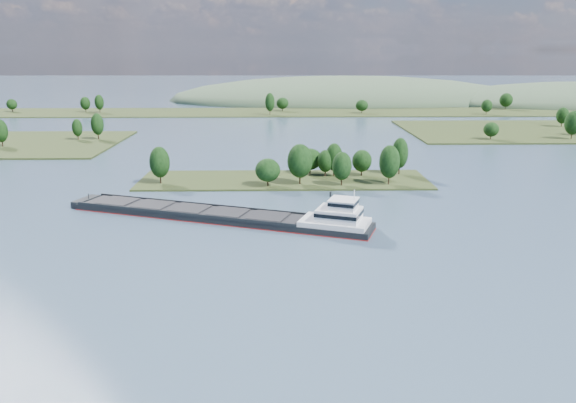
{
  "coord_description": "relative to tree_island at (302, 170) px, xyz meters",
  "views": [
    {
      "loc": [
        -1.91,
        -11.1,
        44.22
      ],
      "look_at": [
        0.54,
        130.0,
        6.0
      ],
      "focal_mm": 35.0,
      "sensor_mm": 36.0,
      "label": 1
    }
  ],
  "objects": [
    {
      "name": "cargo_barge",
      "position": [
        -19.61,
        -45.91,
        -2.7
      ],
      "size": [
        84.86,
        39.1,
        11.71
      ],
      "color": "black",
      "rests_on": "ground"
    },
    {
      "name": "hill_west",
      "position": [
        53.92,
        321.2,
        -4.17
      ],
      "size": [
        320.0,
        160.0,
        44.0
      ],
      "primitive_type": "ellipsoid",
      "color": "#384D35",
      "rests_on": "ground"
    },
    {
      "name": "back_shoreline",
      "position": [
        1.98,
        220.95,
        -3.55
      ],
      "size": [
        900.0,
        60.0,
        16.34
      ],
      "color": "#253115",
      "rests_on": "ground"
    },
    {
      "name": "ground",
      "position": [
        -6.08,
        -58.8,
        -4.17
      ],
      "size": [
        1800.0,
        1800.0,
        0.0
      ],
      "primitive_type": "plane",
      "color": "#334458",
      "rests_on": "ground"
    },
    {
      "name": "tree_island",
      "position": [
        0.0,
        0.0,
        0.0
      ],
      "size": [
        100.0,
        30.0,
        14.81
      ],
      "color": "#253115",
      "rests_on": "ground"
    }
  ]
}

